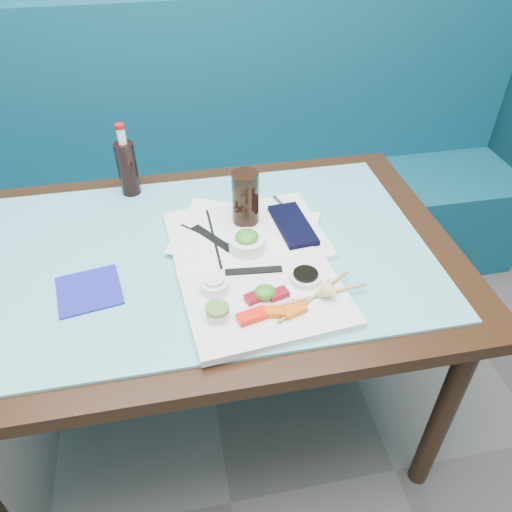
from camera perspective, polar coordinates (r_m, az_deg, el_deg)
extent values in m
cube|color=#0E4B5E|center=(2.30, -7.34, 2.14)|extent=(3.00, 0.55, 0.45)
cube|color=#0E4B5E|center=(2.24, -8.91, 15.23)|extent=(3.00, 0.12, 0.95)
cube|color=black|center=(1.38, -6.08, -0.39)|extent=(1.40, 0.90, 0.04)
cylinder|color=black|center=(1.59, 20.55, -16.65)|extent=(0.06, 0.06, 0.71)
cylinder|color=black|center=(1.98, -24.65, -4.08)|extent=(0.06, 0.06, 0.71)
cylinder|color=black|center=(2.02, 11.19, 0.29)|extent=(0.06, 0.06, 0.71)
cube|color=#64BEC9|center=(1.36, -6.15, 0.38)|extent=(1.22, 0.76, 0.01)
cube|color=white|center=(1.20, 1.38, -5.29)|extent=(0.41, 0.31, 0.02)
cube|color=#FF200A|center=(1.14, -0.50, -6.92)|extent=(0.07, 0.05, 0.02)
cube|color=#ED5909|center=(1.15, 1.92, -6.41)|extent=(0.07, 0.04, 0.01)
cube|color=#FF600A|center=(1.16, 4.41, -6.25)|extent=(0.06, 0.05, 0.01)
cube|color=maroon|center=(1.18, -0.08, -4.72)|extent=(0.06, 0.04, 0.02)
cube|color=maroon|center=(1.19, 2.52, -4.36)|extent=(0.05, 0.04, 0.02)
ellipsoid|color=#37821E|center=(1.18, 1.06, -4.15)|extent=(0.06, 0.05, 0.03)
cylinder|color=silver|center=(1.14, -4.41, -6.59)|extent=(0.07, 0.07, 0.02)
cylinder|color=#578B2D|center=(1.13, -4.45, -5.99)|extent=(0.05, 0.05, 0.01)
cylinder|color=white|center=(1.21, -4.75, -3.43)|extent=(0.09, 0.09, 0.03)
cylinder|color=#FFE4D1|center=(1.19, -4.80, -2.76)|extent=(0.06, 0.06, 0.01)
cylinder|color=white|center=(1.24, 5.67, -2.42)|extent=(0.09, 0.09, 0.02)
cylinder|color=black|center=(1.23, 5.70, -2.04)|extent=(0.08, 0.08, 0.01)
cone|color=#FFDB78|center=(1.18, 8.61, -4.12)|extent=(0.06, 0.06, 0.05)
cube|color=black|center=(1.26, -0.28, -1.68)|extent=(0.15, 0.04, 0.00)
cylinder|color=#9E834A|center=(1.20, 6.71, -4.56)|extent=(0.21, 0.14, 0.01)
cylinder|color=tan|center=(1.20, 7.17, -4.49)|extent=(0.25, 0.04, 0.01)
cube|color=white|center=(1.40, -1.18, 2.43)|extent=(0.44, 0.35, 0.02)
cube|color=white|center=(1.39, -1.18, 2.73)|extent=(0.46, 0.40, 0.00)
cylinder|color=white|center=(1.32, -1.05, 1.39)|extent=(0.12, 0.12, 0.04)
ellipsoid|color=#3A9321|center=(1.31, -1.06, 2.20)|extent=(0.08, 0.08, 0.03)
cylinder|color=black|center=(1.40, -1.22, 6.64)|extent=(0.09, 0.09, 0.16)
cube|color=black|center=(1.41, 4.22, 3.57)|extent=(0.10, 0.21, 0.02)
cylinder|color=white|center=(1.50, 3.00, 5.82)|extent=(0.04, 0.10, 0.01)
cylinder|color=black|center=(1.37, -5.18, 2.05)|extent=(0.15, 0.16, 0.01)
cylinder|color=black|center=(1.38, -4.85, 2.11)|extent=(0.01, 0.26, 0.01)
cube|color=black|center=(1.38, -5.01, 2.05)|extent=(0.11, 0.14, 0.00)
cylinder|color=black|center=(1.60, -14.46, 9.64)|extent=(0.08, 0.08, 0.17)
cylinder|color=white|center=(1.55, -15.12, 13.10)|extent=(0.03, 0.03, 0.05)
cylinder|color=#B80B0E|center=(1.54, -15.32, 14.11)|extent=(0.04, 0.04, 0.01)
cube|color=#1B1E95|center=(1.30, -18.54, -3.76)|extent=(0.18, 0.18, 0.01)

